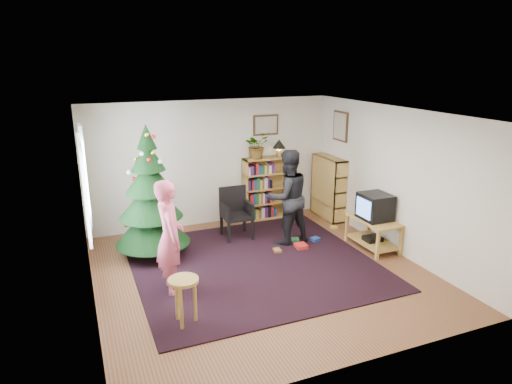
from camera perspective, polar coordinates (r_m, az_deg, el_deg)
name	(u,v)px	position (r m, az deg, el deg)	size (l,w,h in m)	color
floor	(261,272)	(7.36, 0.59, -9.94)	(5.00, 5.00, 0.00)	brown
ceiling	(261,114)	(6.64, 0.65, 9.78)	(5.00, 5.00, 0.00)	white
wall_back	(212,163)	(9.17, -5.48, 3.64)	(5.00, 0.02, 2.50)	silver
wall_front	(356,263)	(4.84, 12.34, -8.61)	(5.00, 0.02, 2.50)	silver
wall_left	(86,218)	(6.40, -20.51, -3.04)	(0.02, 5.00, 2.50)	silver
wall_right	(395,181)	(8.16, 17.01, 1.38)	(0.02, 5.00, 2.50)	silver
rug	(254,264)	(7.60, -0.30, -8.95)	(3.80, 3.60, 0.02)	black
window_pane	(84,188)	(6.90, -20.69, 0.50)	(0.04, 1.20, 1.40)	silver
curtain	(85,176)	(7.58, -20.61, 1.87)	(0.06, 0.35, 1.60)	silver
picture_back	(266,125)	(9.41, 1.23, 8.37)	(0.55, 0.03, 0.42)	#4C3319
picture_right	(341,126)	(9.40, 10.53, 8.09)	(0.03, 0.50, 0.60)	#4C3319
christmas_tree	(151,203)	(7.79, -13.02, -1.37)	(1.25, 1.25, 2.27)	#3F2816
bookshelf_back	(266,187)	(9.54, 1.20, 0.57)	(0.95, 0.30, 1.30)	#BE9343
bookshelf_right	(328,187)	(9.71, 9.03, 0.65)	(0.30, 0.95, 1.30)	#BE9343
tv_stand	(373,231)	(8.37, 14.44, -4.69)	(0.54, 0.98, 0.55)	#BE9343
crt_tv	(375,207)	(8.22, 14.65, -1.77)	(0.48, 0.52, 0.45)	black
armchair	(235,210)	(8.58, -2.67, -2.32)	(0.53, 0.53, 0.95)	black
stool	(184,289)	(5.88, -9.02, -11.92)	(0.38, 0.38, 0.64)	#BE9343
person_standing	(170,237)	(6.58, -10.72, -5.55)	(0.61, 0.40, 1.68)	#D45472
person_by_chair	(287,197)	(8.19, 3.93, -0.67)	(0.84, 0.66, 1.74)	black
potted_plant	(257,145)	(9.25, 0.09, 5.86)	(0.49, 0.42, 0.54)	gray
table_lamp	(279,145)	(9.46, 2.91, 5.89)	(0.27, 0.27, 0.36)	#A57F33
floor_clutter	(305,240)	(8.49, 6.18, -6.02)	(1.74, 0.84, 0.08)	#A51E19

